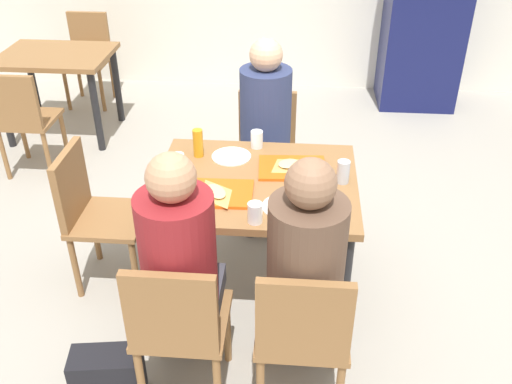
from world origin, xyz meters
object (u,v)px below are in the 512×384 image
at_px(plastic_cup_b, 255,213).
at_px(foil_bundle, 170,171).
at_px(chair_near_left, 178,324).
at_px(chair_far_side, 266,146).
at_px(paper_plate_near_edge, 284,207).
at_px(soda_can, 343,172).
at_px(tray_red_far, 292,168).
at_px(background_chair_near, 22,116).
at_px(pizza_slice_b, 288,165).
at_px(plastic_cup_a, 257,139).
at_px(plastic_cup_c, 178,163).
at_px(background_chair_far, 88,52).
at_px(person_in_red, 181,257).
at_px(chair_left_end, 92,209).
at_px(person_in_brown_jacket, 306,264).
at_px(handbag, 108,376).
at_px(person_far_side, 265,122).
at_px(tray_red_near, 217,193).
at_px(chair_near_right, 303,331).
at_px(background_table, 57,67).
at_px(main_table, 256,196).
at_px(paper_plate_center, 231,156).
at_px(pizza_slice_a, 216,192).
at_px(condiment_bottle, 198,143).
at_px(drink_fridge, 427,3).

height_order(plastic_cup_b, foil_bundle, same).
relative_size(chair_near_left, chair_far_side, 1.00).
height_order(paper_plate_near_edge, soda_can, soda_can).
height_order(tray_red_far, background_chair_near, background_chair_near).
distance_m(pizza_slice_b, plastic_cup_a, 0.30).
relative_size(plastic_cup_c, background_chair_far, 0.12).
xyz_separation_m(person_in_red, plastic_cup_a, (0.24, 1.05, 0.03)).
distance_m(chair_left_end, background_chair_far, 2.77).
xyz_separation_m(person_in_brown_jacket, tray_red_far, (-0.08, 0.81, -0.01)).
height_order(foil_bundle, handbag, foil_bundle).
bearing_deg(chair_left_end, person_far_side, 36.79).
bearing_deg(paper_plate_near_edge, tray_red_near, 165.68).
xyz_separation_m(chair_near_right, background_table, (-2.09, 2.70, 0.11)).
distance_m(chair_left_end, handbag, 0.96).
height_order(main_table, paper_plate_near_edge, paper_plate_near_edge).
height_order(chair_far_side, soda_can, soda_can).
distance_m(chair_near_left, background_chair_far, 3.78).
bearing_deg(plastic_cup_c, tray_red_far, 6.18).
distance_m(tray_red_far, background_chair_far, 3.20).
bearing_deg(paper_plate_center, tray_red_far, -17.70).
xyz_separation_m(chair_near_right, plastic_cup_c, (-0.69, 0.89, 0.28)).
distance_m(chair_near_left, handbag, 0.50).
bearing_deg(pizza_slice_a, person_in_brown_jacket, -48.61).
bearing_deg(background_chair_far, plastic_cup_c, -61.21).
xyz_separation_m(person_in_brown_jacket, paper_plate_center, (-0.42, 0.92, -0.01)).
bearing_deg(handbag, pizza_slice_b, 51.43).
relative_size(chair_near_right, plastic_cup_b, 8.42).
xyz_separation_m(plastic_cup_a, background_table, (-1.80, 1.51, -0.17)).
bearing_deg(paper_plate_center, handbag, -112.90).
height_order(main_table, foil_bundle, foil_bundle).
distance_m(plastic_cup_b, background_chair_far, 3.53).
bearing_deg(chair_left_end, condiment_bottle, 22.95).
height_order(person_in_red, paper_plate_center, person_in_red).
bearing_deg(background_chair_far, chair_left_end, -70.78).
bearing_deg(plastic_cup_a, background_chair_near, 156.66).
relative_size(person_in_red, drink_fridge, 0.66).
bearing_deg(pizza_slice_b, tray_red_near, -140.18).
relative_size(plastic_cup_b, soda_can, 0.82).
height_order(pizza_slice_a, pizza_slice_b, same).
xyz_separation_m(plastic_cup_c, foil_bundle, (-0.03, -0.09, 0.00)).
distance_m(chair_left_end, paper_plate_center, 0.82).
relative_size(chair_near_right, tray_red_near, 2.34).
distance_m(person_far_side, soda_can, 0.80).
bearing_deg(person_in_red, paper_plate_near_edge, 46.27).
bearing_deg(person_far_side, pizza_slice_b, -73.22).
xyz_separation_m(person_far_side, tray_red_near, (-0.18, -0.84, -0.01)).
bearing_deg(chair_near_right, soda_can, 77.66).
distance_m(pizza_slice_a, handbag, 1.00).
height_order(person_in_brown_jacket, handbag, person_in_brown_jacket).
relative_size(main_table, condiment_bottle, 6.59).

